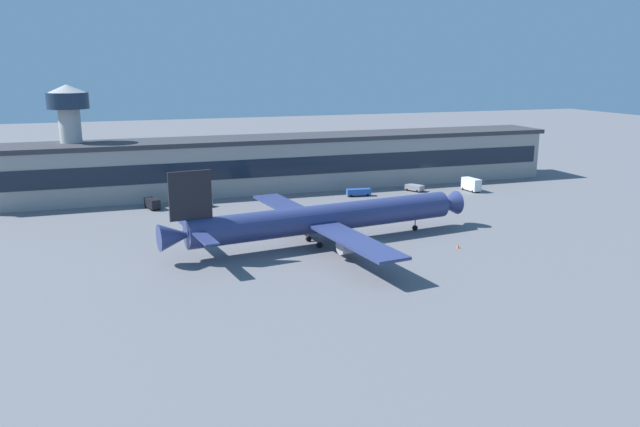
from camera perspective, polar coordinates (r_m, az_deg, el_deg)
name	(u,v)px	position (r m, az deg, el deg)	size (l,w,h in m)	color
ground_plane	(371,246)	(120.22, 4.71, -2.98)	(600.00, 600.00, 0.00)	slate
terminal_building	(286,162)	(174.62, -3.16, 4.72)	(159.72, 16.41, 14.70)	#9E9993
airliner	(322,219)	(120.18, 0.21, -0.47)	(64.07, 55.29, 16.28)	navy
control_tower	(70,128)	(170.50, -21.96, 7.28)	(10.19, 10.19, 29.24)	#B7B7B2
pushback_tractor	(414,187)	(173.34, 8.65, 2.40)	(4.68, 5.45, 1.75)	gray
belt_loader	(359,192)	(165.03, 3.60, 2.00)	(6.60, 2.76, 1.95)	#2651A5
baggage_tug	(204,202)	(155.58, -10.56, 1.06)	(3.70, 4.10, 1.85)	gray
crew_van	(152,203)	(155.36, -15.16, 0.94)	(3.67, 5.62, 2.55)	black
stair_truck	(471,184)	(176.27, 13.70, 2.66)	(3.03, 6.22, 3.55)	white
traffic_cone_0	(458,246)	(121.19, 12.56, -2.95)	(0.60, 0.60, 0.75)	#F2590C
traffic_cone_1	(383,260)	(111.14, 5.80, -4.24)	(0.45, 0.45, 0.56)	#F2590C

